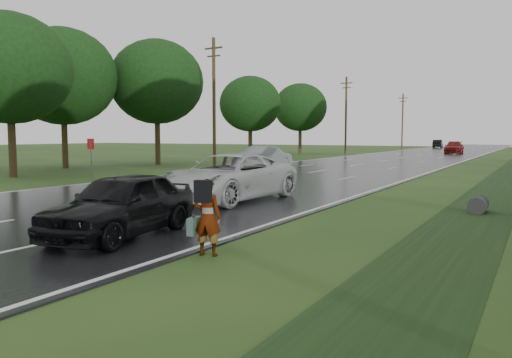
{
  "coord_description": "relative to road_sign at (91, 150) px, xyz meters",
  "views": [
    {
      "loc": [
        13.24,
        -7.37,
        2.49
      ],
      "look_at": [
        6.49,
        4.33,
        1.3
      ],
      "focal_mm": 35.0,
      "sensor_mm": 36.0,
      "label": 1
    }
  ],
  "objects": [
    {
      "name": "road",
      "position": [
        8.5,
        33.0,
        -1.62
      ],
      "size": [
        14.0,
        180.0,
        0.04
      ],
      "primitive_type": "cube",
      "color": "black",
      "rests_on": "ground"
    },
    {
      "name": "edge_stripe_east",
      "position": [
        15.25,
        33.0,
        -1.6
      ],
      "size": [
        0.12,
        180.0,
        0.01
      ],
      "primitive_type": "cube",
      "color": "silver",
      "rests_on": "road"
    },
    {
      "name": "edge_stripe_west",
      "position": [
        1.75,
        33.0,
        -1.6
      ],
      "size": [
        0.12,
        180.0,
        0.01
      ],
      "primitive_type": "cube",
      "color": "silver",
      "rests_on": "road"
    },
    {
      "name": "center_line",
      "position": [
        8.5,
        33.0,
        -1.6
      ],
      "size": [
        0.12,
        180.0,
        0.01
      ],
      "primitive_type": "cube",
      "color": "silver",
      "rests_on": "road"
    },
    {
      "name": "drainage_ditch",
      "position": [
        20.0,
        6.71,
        -1.61
      ],
      "size": [
        2.2,
        120.0,
        0.56
      ],
      "color": "black",
      "rests_on": "ground"
    },
    {
      "name": "road_sign",
      "position": [
        0.0,
        0.0,
        0.0
      ],
      "size": [
        0.5,
        0.06,
        2.3
      ],
      "color": "slate",
      "rests_on": "ground"
    },
    {
      "name": "utility_pole_mid",
      "position": [
        -0.7,
        13.0,
        3.55
      ],
      "size": [
        1.6,
        0.26,
        10.0
      ],
      "color": "#3B2D18",
      "rests_on": "ground"
    },
    {
      "name": "utility_pole_far",
      "position": [
        -0.7,
        43.0,
        3.55
      ],
      "size": [
        1.6,
        0.26,
        10.0
      ],
      "color": "#3B2D18",
      "rests_on": "ground"
    },
    {
      "name": "utility_pole_distant",
      "position": [
        -0.7,
        73.0,
        3.55
      ],
      "size": [
        1.6,
        0.26,
        10.0
      ],
      "color": "#3B2D18",
      "rests_on": "ground"
    },
    {
      "name": "tree_west_b",
      "position": [
        -5.5,
        -1.0,
        4.73
      ],
      "size": [
        7.2,
        7.2,
        9.62
      ],
      "color": "#3B2D18",
      "rests_on": "ground"
    },
    {
      "name": "tree_west_c",
      "position": [
        -6.5,
        13.0,
        5.27
      ],
      "size": [
        7.8,
        7.8,
        10.43
      ],
      "color": "#3B2D18",
      "rests_on": "ground"
    },
    {
      "name": "tree_west_d",
      "position": [
        -5.7,
        27.0,
        4.18
      ],
      "size": [
        6.6,
        6.6,
        8.8
      ],
      "color": "#3B2D18",
      "rests_on": "ground"
    },
    {
      "name": "tree_west_e",
      "position": [
        -9.5,
        6.0,
        5.19
      ],
      "size": [
        8.0,
        8.0,
        10.44
      ],
      "color": "#3B2D18",
      "rests_on": "ground"
    },
    {
      "name": "tree_west_f",
      "position": [
        -6.3,
        41.0,
        4.49
      ],
      "size": [
        7.0,
        7.0,
        9.29
      ],
      "color": "#3B2D18",
      "rests_on": "ground"
    },
    {
      "name": "pedestrian",
      "position": [
        15.78,
        -11.08,
        -0.82
      ],
      "size": [
        0.81,
        0.61,
        1.6
      ],
      "rotation": [
        0.0,
        0.0,
        3.37
      ],
      "color": "#A5998C",
      "rests_on": "ground"
    },
    {
      "name": "white_pickup",
      "position": [
        11.5,
        -3.68,
        -0.73
      ],
      "size": [
        3.17,
        6.4,
        1.75
      ],
      "primitive_type": "imported",
      "rotation": [
        0.0,
        0.0,
        -0.04
      ],
      "color": "#BABABA",
      "rests_on": "road"
    },
    {
      "name": "dark_sedan",
      "position": [
        12.93,
        -10.62,
        -0.82
      ],
      "size": [
        2.5,
        4.82,
        1.57
      ],
      "primitive_type": "imported",
      "rotation": [
        0.0,
        0.0,
        0.15
      ],
      "color": "black",
      "rests_on": "road"
    },
    {
      "name": "silver_sedan",
      "position": [
        4.41,
        12.1,
        -0.77
      ],
      "size": [
        1.94,
        5.11,
        1.66
      ],
      "primitive_type": "imported",
      "rotation": [
        0.0,
        0.0,
        3.11
      ],
      "color": "gray",
      "rests_on": "road"
    },
    {
      "name": "far_car_red",
      "position": [
        11.34,
        52.09,
        -0.79
      ],
      "size": [
        2.69,
        5.74,
        1.62
      ],
      "primitive_type": "imported",
      "rotation": [
        0.0,
        0.0,
        0.08
      ],
      "color": "maroon",
      "rests_on": "road"
    },
    {
      "name": "far_car_dark",
      "position": [
        3.89,
        82.59,
        -0.83
      ],
      "size": [
        2.08,
        4.84,
        1.55
      ],
      "primitive_type": "imported",
      "rotation": [
        0.0,
        0.0,
        3.24
      ],
      "color": "black",
      "rests_on": "road"
    }
  ]
}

